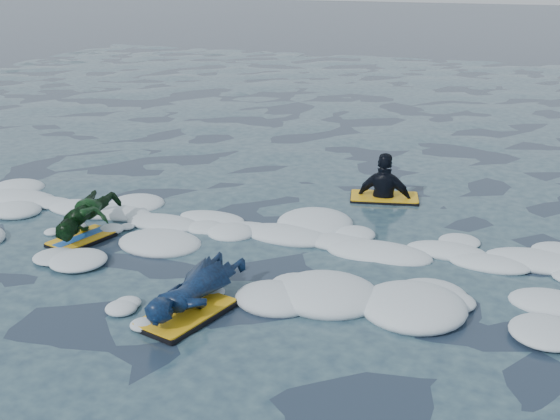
{
  "coord_description": "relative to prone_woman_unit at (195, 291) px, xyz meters",
  "views": [
    {
      "loc": [
        3.74,
        -7.14,
        3.69
      ],
      "look_at": [
        0.47,
        1.6,
        0.35
      ],
      "focal_mm": 45.0,
      "sensor_mm": 36.0,
      "label": 1
    }
  ],
  "objects": [
    {
      "name": "waiting_rider_unit",
      "position": [
        1.16,
        4.43,
        -0.25
      ],
      "size": [
        1.2,
        0.84,
        1.64
      ],
      "rotation": [
        0.0,
        0.0,
        0.23
      ],
      "color": "black",
      "rests_on": "ground"
    },
    {
      "name": "foam_band",
      "position": [
        -0.39,
        1.93,
        -0.22
      ],
      "size": [
        12.0,
        3.1,
        0.3
      ],
      "primitive_type": null,
      "color": "white",
      "rests_on": "ground"
    },
    {
      "name": "ground",
      "position": [
        -0.39,
        0.9,
        -0.22
      ],
      "size": [
        120.0,
        120.0,
        0.0
      ],
      "primitive_type": "plane",
      "color": "#162135",
      "rests_on": "ground"
    },
    {
      "name": "prone_child_unit",
      "position": [
        -2.39,
        1.42,
        0.05
      ],
      "size": [
        0.84,
        1.44,
        0.54
      ],
      "rotation": [
        0.0,
        0.0,
        1.32
      ],
      "color": "black",
      "rests_on": "ground"
    },
    {
      "name": "prone_woman_unit",
      "position": [
        0.0,
        0.0,
        0.0
      ],
      "size": [
        0.86,
        1.71,
        0.43
      ],
      "rotation": [
        0.0,
        0.0,
        1.33
      ],
      "color": "black",
      "rests_on": "ground"
    }
  ]
}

